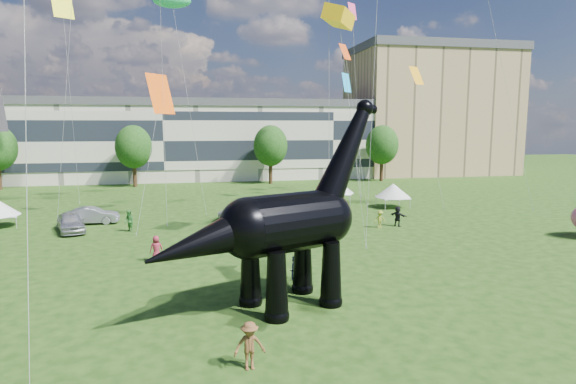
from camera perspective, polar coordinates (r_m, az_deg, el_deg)
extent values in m
plane|color=#16330C|center=(21.73, -0.97, -16.27)|extent=(220.00, 220.00, 0.00)
cube|color=beige|center=(81.69, -14.31, 5.65)|extent=(78.00, 11.00, 12.00)
cube|color=tan|center=(95.06, 16.35, 8.88)|extent=(28.00, 18.00, 22.00)
cylinder|color=#382314|center=(73.38, -17.70, 1.84)|extent=(0.56, 0.56, 3.20)
ellipsoid|color=#14380F|center=(73.06, -17.85, 5.52)|extent=(5.20, 5.20, 6.24)
cylinder|color=#382314|center=(73.78, -2.07, 2.24)|extent=(0.56, 0.56, 3.20)
ellipsoid|color=#14380F|center=(73.46, -2.09, 5.91)|extent=(5.20, 5.20, 6.24)
cylinder|color=#382314|center=(78.61, 11.01, 2.45)|extent=(0.56, 0.56, 3.20)
ellipsoid|color=#14380F|center=(78.31, 11.10, 5.89)|extent=(5.20, 5.20, 6.24)
cone|color=black|center=(22.38, -1.35, -11.08)|extent=(1.47, 1.47, 3.23)
sphere|color=black|center=(22.88, -1.34, -14.45)|extent=(1.19, 1.19, 1.19)
cone|color=black|center=(24.29, -4.48, -9.55)|extent=(1.47, 1.47, 3.23)
sphere|color=black|center=(24.76, -4.44, -12.70)|extent=(1.19, 1.19, 1.19)
cone|color=black|center=(24.22, 5.13, -9.62)|extent=(1.47, 1.47, 3.23)
sphere|color=black|center=(24.68, 5.09, -12.77)|extent=(1.19, 1.19, 1.19)
cone|color=black|center=(26.00, 1.74, -8.36)|extent=(1.47, 1.47, 3.23)
sphere|color=black|center=(26.43, 1.73, -11.32)|extent=(1.19, 1.19, 1.19)
cylinder|color=black|center=(23.46, 0.11, -3.63)|extent=(5.31, 4.48, 2.91)
sphere|color=black|center=(22.27, -4.69, -4.29)|extent=(2.91, 2.91, 2.91)
sphere|color=black|center=(24.80, 4.40, -3.02)|extent=(2.80, 2.80, 2.80)
cone|color=black|center=(25.26, 6.80, 4.28)|extent=(4.37, 3.11, 5.71)
sphere|color=black|center=(26.11, 9.08, 9.79)|extent=(0.91, 0.91, 0.91)
cylinder|color=black|center=(26.34, 9.60, 9.64)|extent=(0.88, 0.74, 0.47)
cone|color=black|center=(21.36, -9.86, -5.90)|extent=(6.13, 4.36, 3.16)
imported|color=#B4B4B9|center=(44.30, -24.37, -3.30)|extent=(3.41, 5.21, 1.65)
imported|color=gray|center=(47.14, -22.25, -2.60)|extent=(4.74, 1.72, 1.55)
imported|color=silver|center=(45.02, -5.11, -2.64)|extent=(5.33, 4.27, 1.35)
imported|color=#595960|center=(40.74, -3.30, -3.71)|extent=(3.43, 5.15, 1.38)
cube|color=silver|center=(53.50, 12.31, -0.65)|extent=(3.03, 3.03, 0.12)
cone|color=silver|center=(53.39, 12.33, 0.19)|extent=(3.84, 3.84, 1.49)
cylinder|color=#999999|center=(51.79, 11.45, -1.52)|extent=(0.06, 0.06, 1.09)
cylinder|color=#999999|center=(52.87, 14.25, -1.41)|extent=(0.06, 0.06, 1.09)
cylinder|color=#999999|center=(54.35, 10.38, -1.05)|extent=(0.06, 0.06, 1.09)
cylinder|color=#999999|center=(55.38, 13.08, -0.96)|extent=(0.06, 0.06, 1.09)
cube|color=white|center=(55.72, 5.87, -0.16)|extent=(3.68, 3.68, 0.12)
cone|color=white|center=(55.61, 5.89, 0.65)|extent=(4.66, 4.66, 1.50)
cylinder|color=#999999|center=(54.39, 4.44, -0.93)|extent=(0.06, 0.06, 1.10)
cylinder|color=#999999|center=(54.48, 7.38, -0.96)|extent=(0.06, 0.06, 1.10)
cylinder|color=#999999|center=(57.16, 4.42, -0.50)|extent=(0.06, 0.06, 1.10)
cylinder|color=#999999|center=(57.24, 7.22, -0.53)|extent=(0.06, 0.06, 1.10)
cylinder|color=#999999|center=(47.99, -29.51, -3.18)|extent=(0.06, 0.06, 1.02)
cylinder|color=#999999|center=(50.56, -29.57, -2.67)|extent=(0.06, 0.06, 1.02)
imported|color=navy|center=(26.67, 0.72, -9.50)|extent=(0.49, 0.70, 1.83)
imported|color=black|center=(43.71, 12.88, -2.83)|extent=(1.37, 1.68, 1.80)
imported|color=brown|center=(18.50, -4.58, -17.70)|extent=(1.22, 0.75, 1.82)
imported|color=#32762F|center=(42.52, -18.30, -3.30)|extent=(1.12, 1.13, 1.84)
imported|color=maroon|center=(32.88, -15.34, -6.50)|extent=(0.96, 0.75, 1.74)
imported|color=olive|center=(42.69, 10.85, -3.19)|extent=(1.04, 0.63, 1.56)
plane|color=#DB430E|center=(55.99, 6.78, 16.18)|extent=(2.04, 1.89, 1.78)
plane|color=#EB550C|center=(44.60, -14.88, 11.17)|extent=(3.06, 3.39, 3.50)
plane|color=#159BE7|center=(62.23, 6.96, 12.74)|extent=(2.09, 1.97, 2.37)
plane|color=orange|center=(60.52, 14.99, 13.19)|extent=(2.64, 2.14, 2.18)
plane|color=#EFF414|center=(65.44, -25.18, 19.42)|extent=(3.25, 2.47, 3.09)
ellipsoid|color=#17984D|center=(57.25, -13.60, 21.20)|extent=(3.62, 4.45, 1.59)
plane|color=#E43F76|center=(68.25, 7.64, 20.48)|extent=(2.00, 1.58, 2.15)
cube|color=#E8AF0C|center=(37.12, 6.03, 19.92)|extent=(3.27, 3.84, 1.44)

